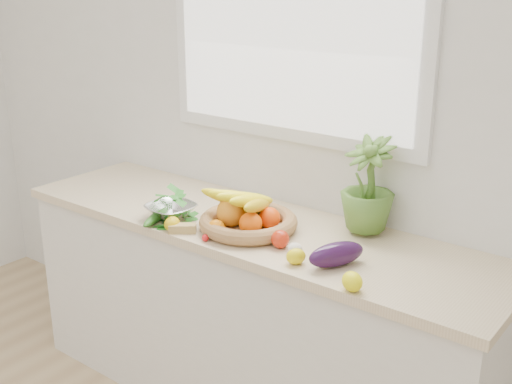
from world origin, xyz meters
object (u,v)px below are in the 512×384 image
Objects in this scene: eggplant at (336,254)px; cucumber at (156,217)px; fruit_basket at (248,217)px; colander_with_spinach at (171,207)px; apple at (280,239)px; potted_herb at (368,184)px.

cucumber is (-0.83, -0.09, -0.02)m from eggplant.
fruit_basket is at bearing 170.90° from eggplant.
eggplant is at bearing 2.00° from colander_with_spinach.
fruit_basket reaches higher than apple.
cucumber is 0.40m from fruit_basket.
eggplant is 0.38m from potted_herb.
apple is 0.13× the size of fruit_basket.
apple is 0.25m from eggplant.
colander_with_spinach reaches higher than eggplant.
apple is 0.33× the size of colander_with_spinach.
colander_with_spinach is at bearing -163.07° from fruit_basket.
apple is 0.19× the size of potted_herb.
fruit_basket is at bearing 24.56° from cucumber.
eggplant is 0.99× the size of cucumber.
fruit_basket is at bearing -146.52° from potted_herb.
eggplant is at bearing -9.10° from fruit_basket.
fruit_basket reaches higher than colander_with_spinach.
fruit_basket is at bearing 16.93° from colander_with_spinach.
colander_with_spinach is (-0.55, -0.04, 0.02)m from apple.
apple is 0.42m from potted_herb.
potted_herb reaches higher than fruit_basket.
apple is at bearing 9.73° from cucumber.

